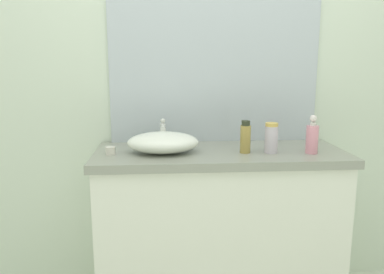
% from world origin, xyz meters
% --- Properties ---
extents(bathroom_wall_rear, '(6.00, 0.06, 2.60)m').
position_xyz_m(bathroom_wall_rear, '(0.00, 0.73, 1.30)').
color(bathroom_wall_rear, silver).
rests_on(bathroom_wall_rear, ground).
extents(vanity_counter, '(1.32, 0.51, 0.90)m').
position_xyz_m(vanity_counter, '(0.10, 0.43, 0.45)').
color(vanity_counter, white).
rests_on(vanity_counter, ground).
extents(wall_mirror_panel, '(1.20, 0.01, 1.10)m').
position_xyz_m(wall_mirror_panel, '(0.10, 0.69, 1.45)').
color(wall_mirror_panel, '#B2BCC6').
rests_on(wall_mirror_panel, vanity_counter).
extents(sink_basin, '(0.37, 0.26, 0.11)m').
position_xyz_m(sink_basin, '(-0.20, 0.41, 0.95)').
color(sink_basin, white).
rests_on(sink_basin, vanity_counter).
extents(faucet, '(0.03, 0.14, 0.15)m').
position_xyz_m(faucet, '(-0.20, 0.56, 0.99)').
color(faucet, silver).
rests_on(faucet, vanity_counter).
extents(soap_dispenser, '(0.06, 0.06, 0.20)m').
position_xyz_m(soap_dispenser, '(0.56, 0.34, 0.98)').
color(soap_dispenser, pink).
rests_on(soap_dispenser, vanity_counter).
extents(lotion_bottle, '(0.05, 0.05, 0.17)m').
position_xyz_m(lotion_bottle, '(0.23, 0.38, 0.98)').
color(lotion_bottle, '#A38A44').
rests_on(lotion_bottle, vanity_counter).
extents(perfume_bottle, '(0.07, 0.07, 0.16)m').
position_xyz_m(perfume_bottle, '(0.36, 0.37, 0.97)').
color(perfume_bottle, silver).
rests_on(perfume_bottle, vanity_counter).
extents(candle_jar, '(0.05, 0.05, 0.04)m').
position_xyz_m(candle_jar, '(-0.46, 0.39, 0.92)').
color(candle_jar, silver).
rests_on(candle_jar, vanity_counter).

